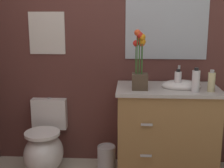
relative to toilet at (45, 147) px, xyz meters
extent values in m
cube|color=brown|center=(0.97, 0.30, 1.01)|extent=(4.21, 0.05, 2.50)
ellipsoid|color=white|center=(0.00, -0.05, -0.04)|extent=(0.38, 0.48, 0.40)
cube|color=white|center=(0.00, 0.00, -0.15)|extent=(0.22, 0.26, 0.18)
cube|color=white|center=(0.00, 0.24, 0.28)|extent=(0.36, 0.13, 0.32)
cylinder|color=white|center=(0.00, -0.07, 0.17)|extent=(0.34, 0.34, 0.03)
cylinder|color=#B7B7BC|center=(0.00, 0.24, 0.44)|extent=(0.04, 0.04, 0.02)
cube|color=#9E7242|center=(1.19, -0.03, 0.18)|extent=(0.90, 0.52, 0.85)
cube|color=#BCB7B2|center=(1.19, -0.03, 0.62)|extent=(0.94, 0.56, 0.03)
ellipsoid|color=white|center=(1.31, -0.03, 0.66)|extent=(0.36, 0.26, 0.10)
cylinder|color=#B7B7BC|center=(1.31, 0.13, 0.73)|extent=(0.02, 0.02, 0.18)
cube|color=#B7B7BC|center=(0.99, -0.30, 0.37)|extent=(0.10, 0.02, 0.02)
cube|color=#B7B7BC|center=(0.99, -0.30, 0.08)|extent=(0.10, 0.02, 0.02)
cube|color=#4C3D2D|center=(0.93, -0.11, 0.71)|extent=(0.14, 0.14, 0.14)
cylinder|color=#386B2D|center=(0.94, -0.11, 0.92)|extent=(0.01, 0.01, 0.29)
sphere|color=orange|center=(0.94, -0.11, 1.06)|extent=(0.06, 0.06, 0.06)
cylinder|color=#386B2D|center=(0.94, -0.10, 0.91)|extent=(0.01, 0.01, 0.27)
sphere|color=#EA4C23|center=(0.94, -0.10, 1.05)|extent=(0.06, 0.06, 0.06)
cylinder|color=#386B2D|center=(0.92, -0.08, 0.93)|extent=(0.01, 0.01, 0.32)
sphere|color=#EA4C23|center=(0.92, -0.08, 1.09)|extent=(0.06, 0.06, 0.06)
cylinder|color=#386B2D|center=(0.89, -0.10, 0.91)|extent=(0.01, 0.01, 0.27)
sphere|color=red|center=(0.89, -0.10, 1.04)|extent=(0.06, 0.06, 0.06)
cylinder|color=#386B2D|center=(0.90, -0.13, 0.96)|extent=(0.01, 0.01, 0.36)
sphere|color=#EA4C23|center=(0.90, -0.13, 1.14)|extent=(0.06, 0.06, 0.06)
cylinder|color=#386B2D|center=(0.92, -0.13, 0.95)|extent=(0.01, 0.01, 0.34)
sphere|color=red|center=(0.92, -0.13, 1.12)|extent=(0.06, 0.06, 0.06)
cylinder|color=#386B2D|center=(0.94, -0.13, 0.94)|extent=(0.01, 0.01, 0.33)
sphere|color=orange|center=(0.94, -0.13, 1.10)|extent=(0.06, 0.06, 0.06)
cylinder|color=white|center=(1.27, -0.08, 0.71)|extent=(0.06, 0.06, 0.16)
cylinder|color=black|center=(1.27, -0.08, 0.80)|extent=(0.03, 0.03, 0.02)
cylinder|color=white|center=(1.40, -0.19, 0.73)|extent=(0.07, 0.07, 0.19)
cylinder|color=black|center=(1.40, -0.19, 0.84)|extent=(0.04, 0.04, 0.02)
cylinder|color=beige|center=(1.54, -0.16, 0.72)|extent=(0.06, 0.06, 0.17)
cylinder|color=#B7B7BC|center=(1.54, -0.16, 0.81)|extent=(0.04, 0.04, 0.02)
cylinder|color=#B7B7BC|center=(0.61, 0.00, -0.11)|extent=(0.18, 0.18, 0.26)
torus|color=#B7B7BC|center=(0.61, 0.00, 0.02)|extent=(0.18, 0.18, 0.01)
cube|color=silver|center=(0.00, 0.27, 1.11)|extent=(0.36, 0.01, 0.42)
cube|color=#B2BCC6|center=(1.19, 0.27, 1.21)|extent=(0.80, 0.01, 0.70)
camera|label=1|loc=(0.84, -2.83, 1.29)|focal=49.82mm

